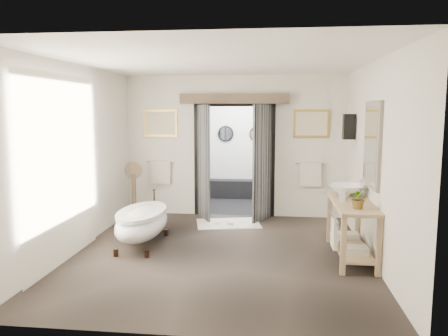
{
  "coord_description": "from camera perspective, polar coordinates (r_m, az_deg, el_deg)",
  "views": [
    {
      "loc": [
        0.8,
        -6.44,
        2.2
      ],
      "look_at": [
        0.0,
        0.6,
        1.25
      ],
      "focal_mm": 35.0,
      "sensor_mm": 36.0,
      "label": 1
    }
  ],
  "objects": [
    {
      "name": "ground_plane",
      "position": [
        6.85,
        -0.58,
        -11.09
      ],
      "size": [
        5.0,
        5.0,
        0.0
      ],
      "primitive_type": "plane",
      "color": "#463A33"
    },
    {
      "name": "shower_room",
      "position": [
        10.54,
        2.09,
        0.57
      ],
      "size": [
        2.22,
        2.01,
        2.51
      ],
      "color": "black",
      "rests_on": "ground_plane"
    },
    {
      "name": "soap_bottle_b",
      "position": [
        7.41,
        15.24,
        -2.39
      ],
      "size": [
        0.15,
        0.15,
        0.19
      ],
      "primitive_type": "imported",
      "rotation": [
        0.0,
        0.0,
        0.01
      ],
      "color": "gray",
      "rests_on": "vanity"
    },
    {
      "name": "basin",
      "position": [
        7.08,
        15.67,
        -2.86
      ],
      "size": [
        0.6,
        0.6,
        0.19
      ],
      "primitive_type": "imported",
      "rotation": [
        0.0,
        0.0,
        0.09
      ],
      "color": "white",
      "rests_on": "vanity"
    },
    {
      "name": "room_shell",
      "position": [
        6.37,
        -1.06,
        4.57
      ],
      "size": [
        4.52,
        5.02,
        2.91
      ],
      "color": "beige",
      "rests_on": "ground_plane"
    },
    {
      "name": "rug",
      "position": [
        8.54,
        0.55,
        -7.24
      ],
      "size": [
        1.34,
        1.04,
        0.01
      ],
      "primitive_type": "cube",
      "rotation": [
        0.0,
        0.0,
        0.21
      ],
      "color": "beige",
      "rests_on": "ground_plane"
    },
    {
      "name": "plant",
      "position": [
        6.25,
        17.22,
        -3.78
      ],
      "size": [
        0.27,
        0.24,
        0.3
      ],
      "primitive_type": "imported",
      "rotation": [
        0.0,
        0.0,
        -0.03
      ],
      "color": "gray",
      "rests_on": "vanity"
    },
    {
      "name": "soap_bottle_a",
      "position": [
        6.69,
        15.17,
        -3.35
      ],
      "size": [
        0.11,
        0.11,
        0.21
      ],
      "primitive_type": "imported",
      "rotation": [
        0.0,
        0.0,
        -0.14
      ],
      "color": "gray",
      "rests_on": "vanity"
    },
    {
      "name": "slippers",
      "position": [
        8.51,
        -0.02,
        -7.06
      ],
      "size": [
        0.39,
        0.28,
        0.05
      ],
      "color": "beige",
      "rests_on": "rug"
    },
    {
      "name": "vanity",
      "position": [
        6.8,
        16.14,
        -7.09
      ],
      "size": [
        0.57,
        1.6,
        0.85
      ],
      "color": "tan",
      "rests_on": "ground_plane"
    },
    {
      "name": "back_wall_dressing",
      "position": [
        8.81,
        1.26,
        3.49
      ],
      "size": [
        3.82,
        0.77,
        2.52
      ],
      "color": "black",
      "rests_on": "ground_plane"
    },
    {
      "name": "pedestal_mirror",
      "position": [
        8.79,
        -11.68,
        -3.58
      ],
      "size": [
        0.35,
        0.23,
        1.2
      ],
      "color": "brown",
      "rests_on": "ground_plane"
    },
    {
      "name": "clawfoot_tub",
      "position": [
        7.25,
        -10.65,
        -6.96
      ],
      "size": [
        0.73,
        1.63,
        0.8
      ],
      "color": "black",
      "rests_on": "ground_plane"
    }
  ]
}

